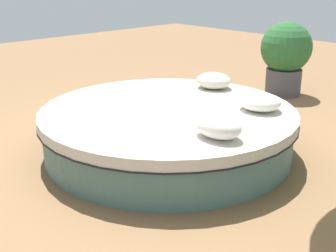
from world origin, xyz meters
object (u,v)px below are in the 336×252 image
at_px(throw_pillow_0, 218,126).
at_px(throw_pillow_1, 259,102).
at_px(throw_pillow_2, 214,81).
at_px(round_bed, 168,130).
at_px(planter, 286,55).

xyz_separation_m(throw_pillow_0, throw_pillow_1, (0.21, -0.88, -0.01)).
bearing_deg(throw_pillow_2, throw_pillow_0, 132.06).
relative_size(round_bed, throw_pillow_1, 5.92).
xyz_separation_m(throw_pillow_2, planter, (0.20, -1.86, 0.04)).
xyz_separation_m(throw_pillow_1, throw_pillow_2, (0.88, -0.32, 0.00)).
bearing_deg(throw_pillow_1, throw_pillow_2, -20.17).
bearing_deg(planter, throw_pillow_2, 96.29).
bearing_deg(throw_pillow_0, planter, -67.09).
xyz_separation_m(throw_pillow_0, planter, (1.29, -3.06, 0.03)).
bearing_deg(throw_pillow_0, throw_pillow_2, -47.94).
bearing_deg(throw_pillow_2, throw_pillow_1, 159.83).
bearing_deg(round_bed, throw_pillow_1, -136.89).
bearing_deg(planter, throw_pillow_1, 116.50).
relative_size(throw_pillow_1, planter, 0.41).
bearing_deg(planter, round_bed, 98.49).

